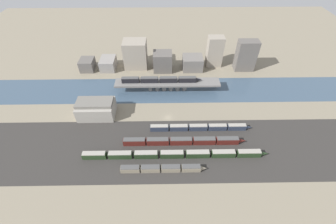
# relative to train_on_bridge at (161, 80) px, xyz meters

# --- Properties ---
(ground_plane) EXTENTS (400.00, 400.00, 0.00)m
(ground_plane) POSITION_rel_train_on_bridge_xyz_m (4.30, -27.92, -8.90)
(ground_plane) COLOR gray
(railbed_yard) EXTENTS (280.00, 42.00, 0.01)m
(railbed_yard) POSITION_rel_train_on_bridge_xyz_m (4.30, -51.92, -8.90)
(railbed_yard) COLOR #33302D
(railbed_yard) RESTS_ON ground
(river_water) EXTENTS (320.00, 28.49, 0.01)m
(river_water) POSITION_rel_train_on_bridge_xyz_m (4.30, 0.00, -8.90)
(river_water) COLOR #3D5166
(river_water) RESTS_ON ground
(bridge) EXTENTS (72.32, 9.78, 7.06)m
(bridge) POSITION_rel_train_on_bridge_xyz_m (4.30, 0.00, -3.44)
(bridge) COLOR slate
(bridge) RESTS_ON ground
(train_on_bridge) EXTENTS (54.86, 3.03, 3.75)m
(train_on_bridge) POSITION_rel_train_on_bridge_xyz_m (0.00, 0.00, 0.00)
(train_on_bridge) COLOR black
(train_on_bridge) RESTS_ON bridge
(train_yard_near) EXTENTS (42.60, 2.85, 3.43)m
(train_yard_near) POSITION_rel_train_on_bridge_xyz_m (1.29, -65.45, -7.22)
(train_yard_near) COLOR gray
(train_yard_near) RESTS_ON ground
(train_yard_mid) EXTENTS (96.80, 2.98, 3.83)m
(train_yard_mid) POSITION_rel_train_on_bridge_xyz_m (7.35, -57.15, -7.01)
(train_yard_mid) COLOR #23381E
(train_yard_mid) RESTS_ON ground
(train_yard_far) EXTENTS (67.27, 2.99, 4.05)m
(train_yard_far) POSITION_rel_train_on_bridge_xyz_m (12.45, -48.50, -6.91)
(train_yard_far) COLOR #5B1E19
(train_yard_far) RESTS_ON ground
(train_yard_outer) EXTENTS (59.29, 2.64, 3.71)m
(train_yard_outer) POSITION_rel_train_on_bridge_xyz_m (22.80, -38.32, -7.08)
(train_yard_outer) COLOR #2D384C
(train_yard_outer) RESTS_ON ground
(warehouse_building) EXTENTS (22.11, 14.48, 11.05)m
(warehouse_building) POSITION_rel_train_on_bridge_xyz_m (-39.71, -24.65, -3.65)
(warehouse_building) COLOR #9E998E
(warehouse_building) RESTS_ON ground
(city_block_far_left) EXTENTS (10.52, 12.17, 8.73)m
(city_block_far_left) POSITION_rel_train_on_bridge_xyz_m (-58.26, 27.99, -4.53)
(city_block_far_left) COLOR #605B56
(city_block_far_left) RESTS_ON ground
(city_block_left) EXTENTS (11.39, 15.28, 8.47)m
(city_block_left) POSITION_rel_train_on_bridge_xyz_m (-42.20, 29.45, -4.66)
(city_block_left) COLOR gray
(city_block_left) RESTS_ON ground
(city_block_center) EXTENTS (17.62, 14.43, 21.46)m
(city_block_center) POSITION_rel_train_on_bridge_xyz_m (-20.29, 32.27, 1.83)
(city_block_center) COLOR gray
(city_block_center) RESTS_ON ground
(city_block_right) EXTENTS (14.26, 12.44, 14.63)m
(city_block_right) POSITION_rel_train_on_bridge_xyz_m (1.00, 26.60, -1.58)
(city_block_right) COLOR #605B56
(city_block_right) RESTS_ON ground
(city_block_far_right) EXTENTS (15.33, 13.79, 10.34)m
(city_block_far_right) POSITION_rel_train_on_bridge_xyz_m (24.43, 27.92, -3.73)
(city_block_far_right) COLOR slate
(city_block_far_right) RESTS_ON ground
(city_block_tall) EXTENTS (11.98, 8.79, 23.84)m
(city_block_tall) POSITION_rel_train_on_bridge_xyz_m (41.95, 33.44, 3.02)
(city_block_tall) COLOR gray
(city_block_tall) RESTS_ON ground
(city_block_low) EXTENTS (14.86, 8.71, 23.76)m
(city_block_low) POSITION_rel_train_on_bridge_xyz_m (64.76, 26.64, 2.98)
(city_block_low) COLOR #605B56
(city_block_low) RESTS_ON ground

